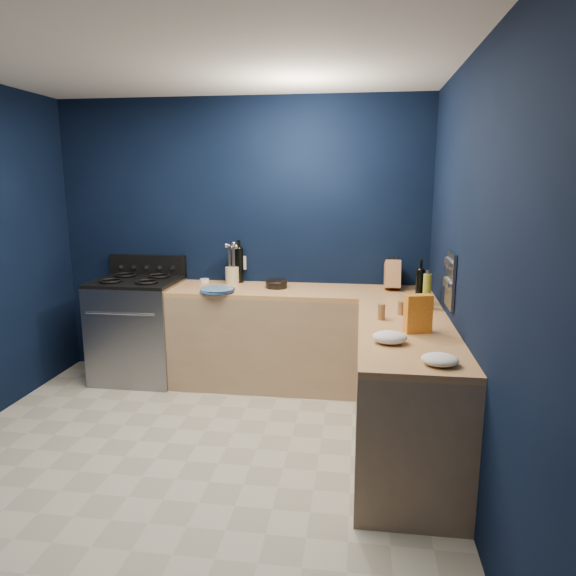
% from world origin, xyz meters
% --- Properties ---
extents(floor, '(3.50, 3.50, 0.02)m').
position_xyz_m(floor, '(0.00, 0.00, -0.01)').
color(floor, '#AAA596').
rests_on(floor, ground).
extents(ceiling, '(3.50, 3.50, 0.02)m').
position_xyz_m(ceiling, '(0.00, 0.00, 2.61)').
color(ceiling, silver).
rests_on(ceiling, ground).
extents(wall_back, '(3.50, 0.02, 2.60)m').
position_xyz_m(wall_back, '(0.00, 1.76, 1.30)').
color(wall_back, black).
rests_on(wall_back, ground).
extents(wall_right, '(0.02, 3.50, 2.60)m').
position_xyz_m(wall_right, '(1.76, 0.00, 1.30)').
color(wall_right, black).
rests_on(wall_right, ground).
extents(cab_back, '(2.30, 0.63, 0.86)m').
position_xyz_m(cab_back, '(0.60, 1.44, 0.43)').
color(cab_back, tan).
rests_on(cab_back, floor).
extents(top_back, '(2.30, 0.63, 0.04)m').
position_xyz_m(top_back, '(0.60, 1.44, 0.88)').
color(top_back, '#9C6437').
rests_on(top_back, cab_back).
extents(cab_right, '(0.63, 1.67, 0.86)m').
position_xyz_m(cab_right, '(1.44, 0.29, 0.43)').
color(cab_right, tan).
rests_on(cab_right, floor).
extents(top_right, '(0.63, 1.67, 0.04)m').
position_xyz_m(top_right, '(1.44, 0.29, 0.88)').
color(top_right, '#9C6437').
rests_on(top_right, cab_right).
extents(gas_range, '(0.76, 0.66, 0.92)m').
position_xyz_m(gas_range, '(-0.93, 1.42, 0.46)').
color(gas_range, gray).
rests_on(gas_range, floor).
extents(oven_door, '(0.59, 0.02, 0.42)m').
position_xyz_m(oven_door, '(-0.93, 1.10, 0.45)').
color(oven_door, black).
rests_on(oven_door, gas_range).
extents(cooktop, '(0.76, 0.66, 0.03)m').
position_xyz_m(cooktop, '(-0.93, 1.42, 0.94)').
color(cooktop, black).
rests_on(cooktop, gas_range).
extents(backguard, '(0.76, 0.06, 0.20)m').
position_xyz_m(backguard, '(-0.93, 1.72, 1.04)').
color(backguard, black).
rests_on(backguard, gas_range).
extents(spice_panel, '(0.02, 0.28, 0.38)m').
position_xyz_m(spice_panel, '(1.74, 0.55, 1.18)').
color(spice_panel, gray).
rests_on(spice_panel, wall_right).
extents(wall_outlet, '(0.09, 0.02, 0.13)m').
position_xyz_m(wall_outlet, '(0.00, 1.74, 1.08)').
color(wall_outlet, white).
rests_on(wall_outlet, wall_back).
extents(plate_stack, '(0.35, 0.35, 0.04)m').
position_xyz_m(plate_stack, '(-0.10, 1.20, 0.92)').
color(plate_stack, teal).
rests_on(plate_stack, top_back).
extents(ramekin, '(0.11, 0.11, 0.03)m').
position_xyz_m(ramekin, '(-0.34, 1.64, 0.92)').
color(ramekin, white).
rests_on(ramekin, top_back).
extents(utensil_crock, '(0.14, 0.14, 0.16)m').
position_xyz_m(utensil_crock, '(-0.06, 1.61, 0.98)').
color(utensil_crock, beige).
rests_on(utensil_crock, top_back).
extents(wine_bottle_back, '(0.10, 0.10, 0.32)m').
position_xyz_m(wine_bottle_back, '(-0.01, 1.68, 1.06)').
color(wine_bottle_back, black).
rests_on(wine_bottle_back, top_back).
extents(lemon_basket, '(0.25, 0.25, 0.07)m').
position_xyz_m(lemon_basket, '(0.38, 1.47, 0.94)').
color(lemon_basket, black).
rests_on(lemon_basket, top_back).
extents(knife_block, '(0.14, 0.29, 0.30)m').
position_xyz_m(knife_block, '(1.41, 1.57, 1.02)').
color(knife_block, '#9C683E').
rests_on(knife_block, top_back).
extents(wine_bottle_right, '(0.08, 0.08, 0.27)m').
position_xyz_m(wine_bottle_right, '(1.59, 1.01, 1.04)').
color(wine_bottle_right, black).
rests_on(wine_bottle_right, top_right).
extents(oil_bottle, '(0.08, 0.08, 0.27)m').
position_xyz_m(oil_bottle, '(1.62, 0.85, 1.03)').
color(oil_bottle, olive).
rests_on(oil_bottle, top_right).
extents(spice_jar_near, '(0.07, 0.07, 0.11)m').
position_xyz_m(spice_jar_near, '(1.28, 0.49, 0.96)').
color(spice_jar_near, olive).
rests_on(spice_jar_near, top_right).
extents(spice_jar_far, '(0.06, 0.06, 0.10)m').
position_xyz_m(spice_jar_far, '(1.42, 0.65, 0.95)').
color(spice_jar_far, olive).
rests_on(spice_jar_far, top_right).
extents(crouton_bag, '(0.18, 0.12, 0.25)m').
position_xyz_m(crouton_bag, '(1.49, 0.21, 1.02)').
color(crouton_bag, red).
rests_on(crouton_bag, top_right).
extents(towel_front, '(0.25, 0.22, 0.07)m').
position_xyz_m(towel_front, '(1.30, -0.04, 0.94)').
color(towel_front, white).
rests_on(towel_front, top_right).
extents(towel_end, '(0.20, 0.18, 0.06)m').
position_xyz_m(towel_end, '(1.55, -0.39, 0.93)').
color(towel_end, white).
rests_on(towel_end, top_right).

